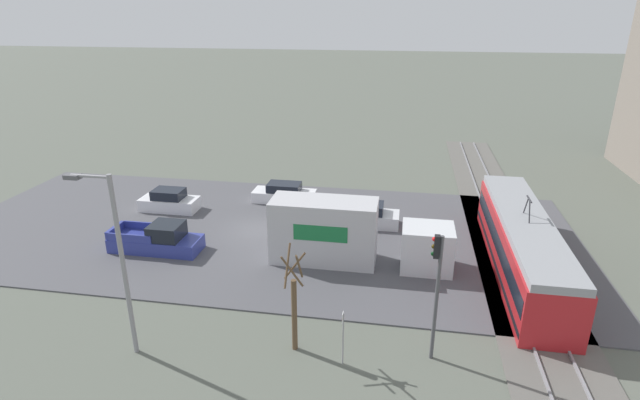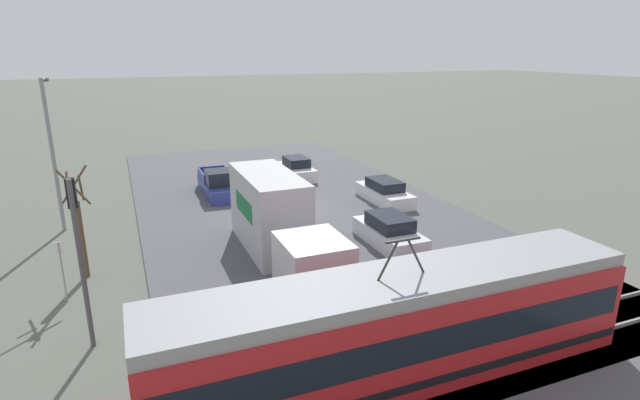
# 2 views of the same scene
# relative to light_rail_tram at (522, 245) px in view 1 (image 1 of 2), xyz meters

# --- Properties ---
(ground_plane) EXTENTS (320.00, 320.00, 0.00)m
(ground_plane) POSITION_rel_light_rail_tram_xyz_m (-2.72, -16.20, -1.64)
(ground_plane) COLOR #565B51
(road_surface) EXTENTS (18.65, 41.84, 0.08)m
(road_surface) POSITION_rel_light_rail_tram_xyz_m (-2.72, -16.20, -1.60)
(road_surface) COLOR #4C4C51
(road_surface) RESTS_ON ground
(rail_bed) EXTENTS (54.04, 4.40, 0.22)m
(rail_bed) POSITION_rel_light_rail_tram_xyz_m (-2.72, 0.00, -1.59)
(rail_bed) COLOR #5B5954
(rail_bed) RESTS_ON ground
(light_rail_tram) EXTENTS (14.82, 2.81, 4.34)m
(light_rail_tram) POSITION_rel_light_rail_tram_xyz_m (0.00, 0.00, 0.00)
(light_rail_tram) COLOR #B21E23
(light_rail_tram) RESTS_ON ground
(box_truck) EXTENTS (2.47, 10.40, 3.75)m
(box_truck) POSITION_rel_light_rail_tram_xyz_m (0.68, -9.68, 0.17)
(box_truck) COLOR silver
(box_truck) RESTS_ON ground
(pickup_truck) EXTENTS (2.01, 5.53, 1.79)m
(pickup_truck) POSITION_rel_light_rail_tram_xyz_m (1.17, -21.35, -0.88)
(pickup_truck) COLOR navy
(pickup_truck) RESTS_ON ground
(sedan_car_0) EXTENTS (1.90, 4.57, 1.54)m
(sedan_car_0) POSITION_rel_light_rail_tram_xyz_m (-4.94, -9.15, -0.92)
(sedan_car_0) COLOR silver
(sedan_car_0) RESTS_ON ground
(sedan_car_1) EXTENTS (1.83, 4.80, 1.46)m
(sedan_car_1) POSITION_rel_light_rail_tram_xyz_m (-8.31, -15.70, -0.96)
(sedan_car_1) COLOR silver
(sedan_car_1) RESTS_ON ground
(sedan_car_2) EXTENTS (1.83, 4.21, 1.59)m
(sedan_car_2) POSITION_rel_light_rail_tram_xyz_m (-5.14, -23.62, -0.90)
(sedan_car_2) COLOR silver
(sedan_car_2) RESTS_ON ground
(traffic_light_pole) EXTENTS (0.28, 0.47, 5.74)m
(traffic_light_pole) POSITION_rel_light_rail_tram_xyz_m (8.58, -5.21, 2.05)
(traffic_light_pole) COLOR #47474C
(traffic_light_pole) RESTS_ON ground
(street_tree) EXTENTS (1.16, 0.96, 4.89)m
(street_tree) POSITION_rel_light_rail_tram_xyz_m (8.98, -11.01, 0.59)
(street_tree) COLOR brown
(street_tree) RESTS_ON ground
(street_lamp_near_crossing) EXTENTS (0.36, 1.95, 8.11)m
(street_lamp_near_crossing) POSITION_rel_light_rail_tram_xyz_m (10.35, -17.98, 3.04)
(street_lamp_near_crossing) COLOR gray
(street_lamp_near_crossing) RESTS_ON ground
(no_parking_sign) EXTENTS (0.32, 0.08, 2.50)m
(no_parking_sign) POSITION_rel_light_rail_tram_xyz_m (9.61, -8.83, -0.13)
(no_parking_sign) COLOR gray
(no_parking_sign) RESTS_ON ground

